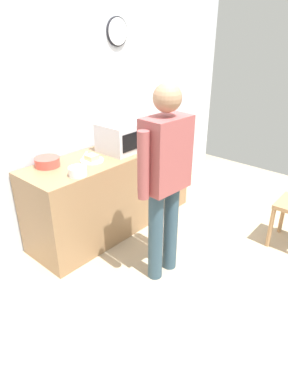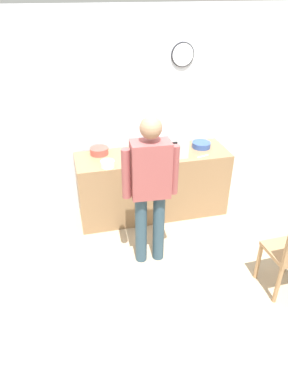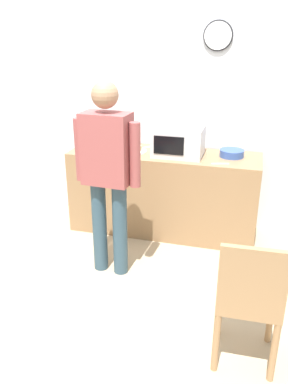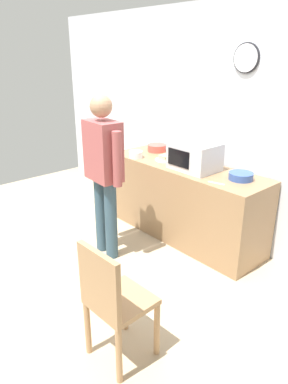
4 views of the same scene
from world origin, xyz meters
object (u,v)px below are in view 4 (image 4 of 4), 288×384
(cereal_bowl, at_px, (136,154))
(mixing_bowl, at_px, (157,148))
(wooden_chair, at_px, (113,299))
(person_standing, at_px, (104,166))
(salad_bowl, at_px, (241,176))
(fork_utensil, at_px, (180,158))
(microwave, at_px, (195,156))
(sandwich_plate, at_px, (165,159))
(spoon_utensil, at_px, (216,183))

(cereal_bowl, xyz_separation_m, mixing_bowl, (-0.05, 0.39, 0.00))
(mixing_bowl, height_order, wooden_chair, mixing_bowl)
(mixing_bowl, xyz_separation_m, person_standing, (0.39, -1.11, 0.08))
(salad_bowl, height_order, wooden_chair, salad_bowl)
(mixing_bowl, relative_size, fork_utensil, 1.39)
(microwave, height_order, wooden_chair, microwave)
(sandwich_plate, distance_m, cereal_bowl, 0.37)
(sandwich_plate, relative_size, fork_utensil, 1.35)
(sandwich_plate, height_order, salad_bowl, salad_bowl)
(sandwich_plate, relative_size, spoon_utensil, 1.35)
(salad_bowl, bearing_deg, fork_utensil, 174.42)
(salad_bowl, xyz_separation_m, mixing_bowl, (-1.36, 0.11, 0.01))
(spoon_utensil, bearing_deg, microwave, 158.06)
(cereal_bowl, height_order, mixing_bowl, mixing_bowl)
(spoon_utensil, bearing_deg, person_standing, -140.79)
(salad_bowl, bearing_deg, cereal_bowl, -167.84)
(sandwich_plate, bearing_deg, microwave, 0.34)
(fork_utensil, xyz_separation_m, wooden_chair, (1.19, -1.91, -0.37))
(spoon_utensil, relative_size, person_standing, 0.10)
(salad_bowl, height_order, cereal_bowl, cereal_bowl)
(spoon_utensil, height_order, wooden_chair, wooden_chair)
(fork_utensil, bearing_deg, wooden_chair, -58.15)
(person_standing, bearing_deg, mixing_bowl, 109.32)
(cereal_bowl, distance_m, spoon_utensil, 1.22)
(salad_bowl, distance_m, fork_utensil, 0.92)
(sandwich_plate, bearing_deg, mixing_bowl, 149.75)
(salad_bowl, distance_m, person_standing, 1.39)
(salad_bowl, bearing_deg, sandwich_plate, -174.20)
(sandwich_plate, relative_size, cereal_bowl, 1.40)
(mixing_bowl, distance_m, wooden_chair, 2.56)
(cereal_bowl, bearing_deg, wooden_chair, -44.38)
(sandwich_plate, distance_m, salad_bowl, 1.00)
(microwave, height_order, salad_bowl, microwave)
(spoon_utensil, distance_m, wooden_chair, 1.63)
(cereal_bowl, bearing_deg, fork_utensil, 43.80)
(sandwich_plate, distance_m, mixing_bowl, 0.42)
(mixing_bowl, bearing_deg, cereal_bowl, -82.95)
(fork_utensil, bearing_deg, sandwich_plate, -110.13)
(wooden_chair, bearing_deg, sandwich_plate, 126.14)
(person_standing, distance_m, wooden_chair, 1.57)
(microwave, distance_m, sandwich_plate, 0.47)
(microwave, relative_size, cereal_bowl, 3.05)
(sandwich_plate, height_order, cereal_bowl, cereal_bowl)
(mixing_bowl, bearing_deg, salad_bowl, -4.77)
(microwave, relative_size, sandwich_plate, 2.17)
(mixing_bowl, xyz_separation_m, spoon_utensil, (1.27, -0.39, -0.04))
(cereal_bowl, distance_m, person_standing, 0.79)
(salad_bowl, bearing_deg, wooden_chair, -81.60)
(sandwich_plate, height_order, fork_utensil, sandwich_plate)
(salad_bowl, distance_m, mixing_bowl, 1.36)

